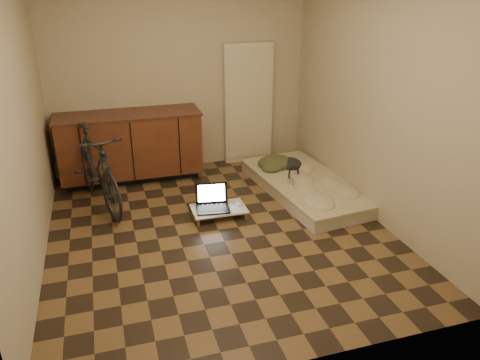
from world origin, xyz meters
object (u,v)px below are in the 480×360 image
object	(u,v)px
bicycle	(95,164)
futon	(306,186)
laptop	(212,204)
lap_desk	(219,209)

from	to	relation	value
bicycle	futon	size ratio (longest dim) A/B	0.79
futon	laptop	distance (m)	1.31
laptop	futon	bearing A→B (deg)	20.51
bicycle	lap_desk	distance (m)	1.52
laptop	lap_desk	bearing A→B (deg)	-16.03
bicycle	futon	bearing A→B (deg)	-24.94
bicycle	laptop	world-z (taller)	bicycle
bicycle	lap_desk	size ratio (longest dim) A/B	2.66
lap_desk	laptop	distance (m)	0.10
futon	laptop	size ratio (longest dim) A/B	5.06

